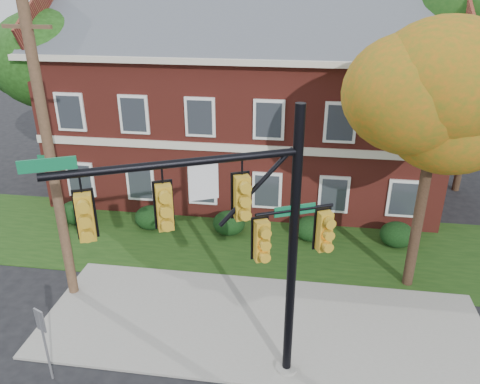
# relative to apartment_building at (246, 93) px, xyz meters

# --- Properties ---
(ground) EXTENTS (120.00, 120.00, 0.00)m
(ground) POSITION_rel_apartment_building_xyz_m (2.00, -11.95, -4.99)
(ground) COLOR black
(ground) RESTS_ON ground
(sidewalk) EXTENTS (14.00, 5.00, 0.08)m
(sidewalk) POSITION_rel_apartment_building_xyz_m (2.00, -10.95, -4.95)
(sidewalk) COLOR gray
(sidewalk) RESTS_ON ground
(grass_strip) EXTENTS (30.00, 6.00, 0.04)m
(grass_strip) POSITION_rel_apartment_building_xyz_m (2.00, -5.95, -4.97)
(grass_strip) COLOR #193811
(grass_strip) RESTS_ON ground
(apartment_building) EXTENTS (18.80, 8.80, 9.74)m
(apartment_building) POSITION_rel_apartment_building_xyz_m (0.00, 0.00, 0.00)
(apartment_building) COLOR maroon
(apartment_building) RESTS_ON ground
(hedge_far_left) EXTENTS (1.40, 1.26, 1.05)m
(hedge_far_left) POSITION_rel_apartment_building_xyz_m (-7.00, -5.25, -4.46)
(hedge_far_left) COLOR black
(hedge_far_left) RESTS_ON ground
(hedge_left) EXTENTS (1.40, 1.26, 1.05)m
(hedge_left) POSITION_rel_apartment_building_xyz_m (-3.50, -5.25, -4.46)
(hedge_left) COLOR black
(hedge_left) RESTS_ON ground
(hedge_center) EXTENTS (1.40, 1.26, 1.05)m
(hedge_center) POSITION_rel_apartment_building_xyz_m (0.00, -5.25, -4.46)
(hedge_center) COLOR black
(hedge_center) RESTS_ON ground
(hedge_right) EXTENTS (1.40, 1.26, 1.05)m
(hedge_right) POSITION_rel_apartment_building_xyz_m (3.50, -5.25, -4.46)
(hedge_right) COLOR black
(hedge_right) RESTS_ON ground
(hedge_far_right) EXTENTS (1.40, 1.26, 1.05)m
(hedge_far_right) POSITION_rel_apartment_building_xyz_m (7.00, -5.25, -4.46)
(hedge_far_right) COLOR black
(hedge_far_right) RESTS_ON ground
(tree_near_right) EXTENTS (4.50, 4.25, 8.58)m
(tree_near_right) POSITION_rel_apartment_building_xyz_m (7.22, -8.09, 1.68)
(tree_near_right) COLOR black
(tree_near_right) RESTS_ON ground
(tree_left_rear) EXTENTS (5.40, 5.10, 8.88)m
(tree_left_rear) POSITION_rel_apartment_building_xyz_m (-9.73, -1.12, 1.69)
(tree_left_rear) COLOR black
(tree_left_rear) RESTS_ON ground
(tree_far_rear) EXTENTS (6.84, 6.46, 11.52)m
(tree_far_rear) POSITION_rel_apartment_building_xyz_m (1.34, 7.84, 3.86)
(tree_far_rear) COLOR black
(tree_far_rear) RESTS_ON ground
(traffic_signal) EXTENTS (6.31, 3.02, 7.65)m
(traffic_signal) POSITION_rel_apartment_building_xyz_m (1.64, -13.32, -0.24)
(traffic_signal) COLOR gray
(traffic_signal) RESTS_ON ground
(utility_pole) EXTENTS (1.50, 0.34, 9.65)m
(utility_pole) POSITION_rel_apartment_building_xyz_m (-4.72, -10.19, -0.09)
(utility_pole) COLOR #493522
(utility_pole) RESTS_ON ground
(sign_post) EXTENTS (0.33, 0.18, 2.35)m
(sign_post) POSITION_rel_apartment_building_xyz_m (-3.50, -13.95, -3.39)
(sign_post) COLOR slate
(sign_post) RESTS_ON ground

